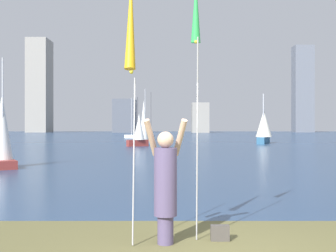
# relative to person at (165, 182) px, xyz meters

# --- Properties ---
(ground) EXTENTS (120.00, 138.00, 0.12)m
(ground) POSITION_rel_person_xyz_m (0.71, 50.02, -1.02)
(ground) COLOR brown
(person) EXTENTS (0.71, 0.53, 1.95)m
(person) POSITION_rel_person_xyz_m (0.00, 0.00, 0.00)
(person) COLOR #594C72
(person) RESTS_ON ground
(kite_flag_left) EXTENTS (0.16, 0.95, 4.12)m
(kite_flag_left) POSITION_rel_person_xyz_m (-0.50, -0.44, 2.34)
(kite_flag_left) COLOR #B2B2B7
(kite_flag_left) RESTS_ON ground
(kite_flag_right) EXTENTS (0.16, 0.58, 4.28)m
(kite_flag_right) POSITION_rel_person_xyz_m (0.50, 0.36, 2.65)
(kite_flag_right) COLOR #B2B2B7
(kite_flag_right) RESTS_ON ground
(bag) EXTENTS (0.30, 0.13, 0.25)m
(bag) POSITION_rel_person_xyz_m (0.87, 0.17, -0.83)
(bag) COLOR #4C4742
(bag) RESTS_ON ground
(sailboat_0) EXTENTS (1.71, 2.03, 4.75)m
(sailboat_0) POSITION_rel_person_xyz_m (-7.12, 11.35, 0.49)
(sailboat_0) COLOR maroon
(sailboat_0) RESTS_ON ground
(sailboat_1) EXTENTS (2.12, 1.70, 5.81)m
(sailboat_1) POSITION_rel_person_xyz_m (-5.25, 52.97, -0.64)
(sailboat_1) COLOR white
(sailboat_1) RESTS_ON ground
(sailboat_3) EXTENTS (1.84, 0.95, 5.50)m
(sailboat_3) POSITION_rel_person_xyz_m (-2.38, 34.91, 1.12)
(sailboat_3) COLOR #2D6084
(sailboat_3) RESTS_ON ground
(sailboat_5) EXTENTS (2.12, 3.24, 5.02)m
(sailboat_5) POSITION_rel_person_xyz_m (9.71, 35.12, 0.75)
(sailboat_5) COLOR #2D6084
(sailboat_5) RESTS_ON ground
(sailboat_6) EXTENTS (0.78, 1.96, 6.04)m
(sailboat_6) POSITION_rel_person_xyz_m (-2.12, 45.55, -0.57)
(sailboat_6) COLOR #333D51
(sailboat_6) RESTS_ON ground
(sailboat_8) EXTENTS (1.93, 1.47, 4.34)m
(sailboat_8) POSITION_rel_person_xyz_m (-2.54, 29.87, 0.46)
(sailboat_8) COLOR maroon
(sailboat_8) RESTS_ON ground
(skyline_tower_0) EXTENTS (5.37, 7.02, 24.44)m
(skyline_tower_0) POSITION_rel_person_xyz_m (-33.88, 102.09, 11.26)
(skyline_tower_0) COLOR gray
(skyline_tower_0) RESTS_ON ground
(skyline_tower_1) EXTENTS (5.59, 6.56, 8.44)m
(skyline_tower_1) POSITION_rel_person_xyz_m (-10.99, 98.37, 3.26)
(skyline_tower_1) COLOR #565B66
(skyline_tower_1) RESTS_ON ground
(skyline_tower_2) EXTENTS (4.23, 5.51, 7.49)m
(skyline_tower_2) POSITION_rel_person_xyz_m (8.17, 97.82, 2.79)
(skyline_tower_2) COLOR gray
(skyline_tower_2) RESTS_ON ground
(skyline_tower_3) EXTENTS (4.97, 3.86, 22.71)m
(skyline_tower_3) POSITION_rel_person_xyz_m (35.53, 101.77, 10.40)
(skyline_tower_3) COLOR slate
(skyline_tower_3) RESTS_ON ground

